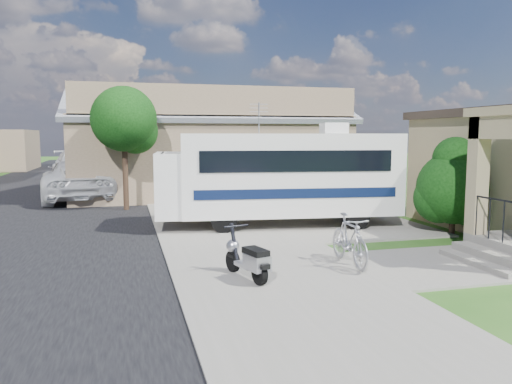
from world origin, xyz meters
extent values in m
plane|color=#1D4913|center=(0.00, 0.00, 0.00)|extent=(120.00, 120.00, 0.00)
cube|color=black|center=(-7.50, 10.00, 0.01)|extent=(9.00, 80.00, 0.02)
cube|color=slate|center=(-1.00, 10.00, 0.03)|extent=(4.00, 80.00, 0.06)
cube|color=slate|center=(1.50, 4.50, 0.03)|extent=(7.00, 6.00, 0.05)
cube|color=slate|center=(3.00, -1.00, 0.03)|extent=(4.00, 3.00, 0.05)
cube|color=black|center=(5.48, 2.70, 1.70)|extent=(0.04, 1.10, 1.20)
cube|color=slate|center=(3.70, -1.30, 0.16)|extent=(0.40, 2.16, 0.32)
cube|color=slate|center=(3.35, -1.30, 0.08)|extent=(0.35, 2.16, 0.16)
cube|color=#95825E|center=(4.08, -0.28, 1.85)|extent=(0.35, 0.35, 2.70)
cylinder|color=black|center=(3.95, -1.30, 1.40)|extent=(0.04, 1.70, 0.04)
cube|color=brown|center=(0.00, 14.00, 1.80)|extent=(12.00, 8.00, 3.60)
cube|color=slate|center=(0.00, 12.00, 4.15)|extent=(12.50, 4.40, 1.78)
cube|color=slate|center=(0.00, 16.00, 4.15)|extent=(12.50, 4.40, 1.78)
cube|color=slate|center=(0.00, 14.00, 4.85)|extent=(12.50, 0.50, 0.22)
cube|color=brown|center=(0.00, 10.10, 4.15)|extent=(11.76, 0.20, 1.30)
cylinder|color=black|center=(-3.80, 9.00, 1.57)|extent=(0.20, 0.20, 3.15)
sphere|color=black|center=(-3.80, 9.00, 3.38)|extent=(2.40, 2.40, 2.40)
sphere|color=black|center=(-3.40, 9.20, 2.93)|extent=(1.68, 1.68, 1.68)
cylinder|color=black|center=(-3.80, 19.00, 1.65)|extent=(0.20, 0.20, 3.29)
sphere|color=black|center=(-3.80, 19.00, 3.53)|extent=(2.40, 2.40, 2.40)
sphere|color=black|center=(-3.40, 19.20, 3.06)|extent=(1.68, 1.68, 1.68)
cylinder|color=black|center=(-3.80, 28.00, 1.50)|extent=(0.20, 0.20, 3.01)
sphere|color=black|center=(-3.80, 28.00, 3.22)|extent=(2.40, 2.40, 2.40)
sphere|color=black|center=(-3.40, 28.20, 2.79)|extent=(1.68, 1.68, 1.68)
cube|color=silver|center=(1.02, 4.33, 1.62)|extent=(6.71, 3.04, 2.41)
cube|color=silver|center=(-2.57, 4.74, 1.35)|extent=(0.99, 2.27, 1.86)
cube|color=black|center=(-2.74, 4.76, 1.86)|extent=(0.28, 1.97, 0.84)
cube|color=black|center=(0.89, 3.17, 2.06)|extent=(5.49, 0.65, 0.60)
cube|color=black|center=(1.16, 5.50, 2.06)|extent=(5.49, 0.65, 0.60)
cube|color=black|center=(0.89, 3.17, 1.14)|extent=(5.81, 0.68, 0.28)
cube|color=black|center=(1.15, 5.50, 1.14)|extent=(5.81, 0.68, 0.28)
cube|color=silver|center=(2.41, 4.18, 3.00)|extent=(0.81, 0.73, 0.32)
cylinder|color=#9B9BA2|center=(0.10, 4.44, 3.29)|extent=(0.04, 0.04, 0.93)
cylinder|color=black|center=(-1.16, 3.55, 0.42)|extent=(0.77, 0.34, 0.74)
cylinder|color=black|center=(-0.93, 5.58, 0.42)|extent=(0.77, 0.34, 0.74)
cylinder|color=black|center=(2.72, 3.11, 0.42)|extent=(0.77, 0.34, 0.74)
cylinder|color=black|center=(2.94, 5.14, 0.42)|extent=(0.77, 0.34, 0.74)
cylinder|color=black|center=(5.07, 1.91, 0.41)|extent=(0.16, 0.16, 0.81)
sphere|color=black|center=(5.07, 1.91, 1.32)|extent=(2.03, 2.03, 2.03)
sphere|color=black|center=(5.47, 2.22, 1.73)|extent=(1.63, 1.63, 1.63)
sphere|color=black|center=(4.76, 2.12, 1.02)|extent=(1.42, 1.42, 1.42)
sphere|color=black|center=(5.27, 1.61, 0.91)|extent=(1.22, 1.22, 1.22)
sphere|color=black|center=(5.07, 1.91, 2.13)|extent=(1.22, 1.22, 1.22)
cylinder|color=black|center=(-1.49, -1.50, 0.27)|extent=(0.22, 0.43, 0.42)
cylinder|color=black|center=(-1.77, -0.50, 0.27)|extent=(0.22, 0.43, 0.42)
cube|color=#9B9BA2|center=(-1.62, -1.04, 0.33)|extent=(0.42, 0.58, 0.08)
cube|color=#9B9BA2|center=(-1.51, -1.41, 0.46)|extent=(0.45, 0.59, 0.28)
cube|color=black|center=(-1.52, -1.36, 0.65)|extent=(0.43, 0.62, 0.11)
cube|color=black|center=(-1.45, -1.64, 0.44)|extent=(0.22, 0.23, 0.09)
cylinder|color=black|center=(-1.75, -0.56, 0.65)|extent=(0.16, 0.33, 0.79)
sphere|color=#9B9BA2|center=(-1.77, -0.50, 0.58)|extent=(0.27, 0.27, 0.27)
sphere|color=black|center=(-1.79, -0.42, 0.58)|extent=(0.11, 0.11, 0.11)
cylinder|color=black|center=(-1.73, -0.63, 1.01)|extent=(0.51, 0.18, 0.03)
cube|color=black|center=(-1.77, -0.50, 0.38)|extent=(0.20, 0.29, 0.06)
imported|color=#9B9BA2|center=(0.70, -0.63, 0.54)|extent=(0.55, 1.79, 1.07)
imported|color=silver|center=(-5.81, 12.64, 0.86)|extent=(3.58, 6.46, 1.71)
imported|color=silver|center=(-6.29, 19.91, 0.96)|extent=(3.92, 7.03, 1.93)
cylinder|color=#136325|center=(3.82, -0.41, 0.10)|extent=(0.46, 0.46, 0.21)
camera|label=1|loc=(-3.82, -10.07, 2.78)|focal=35.00mm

